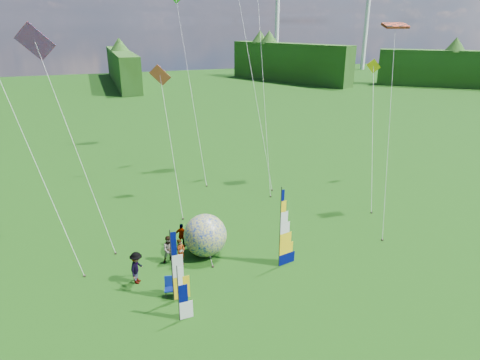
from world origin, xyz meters
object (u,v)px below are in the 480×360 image
object	(u,v)px
spectator_a	(181,252)
camp_chair	(170,288)
feather_banner_main	(280,229)
bol_inflatable	(205,235)
spectator_d	(182,236)
side_banner_left	(172,267)
kite_whale	(251,57)
spectator_b	(169,249)
spectator_c	(137,268)
side_banner_far	(178,295)

from	to	relation	value
spectator_a	camp_chair	xyz separation A→B (m)	(-1.18, -2.82, -0.32)
feather_banner_main	camp_chair	world-z (taller)	feather_banner_main
bol_inflatable	spectator_d	distance (m)	1.86
side_banner_left	spectator_d	bearing A→B (deg)	72.59
kite_whale	spectator_d	bearing A→B (deg)	-120.42
kite_whale	side_banner_left	bearing A→B (deg)	-115.28
side_banner_left	kite_whale	xyz separation A→B (m)	(10.92, 17.79, 8.57)
side_banner_left	spectator_b	distance (m)	3.98
spectator_d	kite_whale	size ratio (longest dim) A/B	0.08
spectator_c	camp_chair	world-z (taller)	spectator_c
bol_inflatable	spectator_b	xyz separation A→B (m)	(-2.25, -0.13, -0.46)
feather_banner_main	spectator_b	xyz separation A→B (m)	(-5.93, 2.64, -1.57)
feather_banner_main	spectator_c	xyz separation A→B (m)	(-8.00, 1.10, -1.49)
camp_chair	kite_whale	bearing A→B (deg)	70.89
side_banner_far	spectator_c	bearing A→B (deg)	107.27
kite_whale	camp_chair	bearing A→B (deg)	-116.07
spectator_a	spectator_d	world-z (taller)	spectator_a
spectator_b	spectator_c	xyz separation A→B (m)	(-2.07, -1.54, 0.08)
side_banner_far	spectator_d	bearing A→B (deg)	72.81
spectator_a	spectator_d	size ratio (longest dim) A/B	1.05
bol_inflatable	side_banner_far	bearing A→B (deg)	-116.78
bol_inflatable	spectator_a	distance (m)	1.89
bol_inflatable	camp_chair	distance (m)	4.63
spectator_d	spectator_a	bearing A→B (deg)	104.50
spectator_d	kite_whale	distance (m)	18.36
feather_banner_main	kite_whale	distance (m)	19.05
spectator_d	kite_whale	bearing A→B (deg)	-97.84
side_banner_far	spectator_a	world-z (taller)	side_banner_far
side_banner_far	side_banner_left	bearing A→B (deg)	84.58
spectator_a	side_banner_far	bearing A→B (deg)	-144.26
feather_banner_main	bol_inflatable	distance (m)	4.74
side_banner_left	spectator_a	world-z (taller)	side_banner_left
feather_banner_main	spectator_d	world-z (taller)	feather_banner_main
bol_inflatable	spectator_a	world-z (taller)	bol_inflatable
spectator_b	kite_whale	distance (m)	19.95
side_banner_left	camp_chair	bearing A→B (deg)	104.89
feather_banner_main	side_banner_far	distance (m)	7.14
side_banner_far	camp_chair	world-z (taller)	side_banner_far
side_banner_left	spectator_c	distance (m)	2.91
spectator_d	side_banner_left	bearing A→B (deg)	101.89
side_banner_far	spectator_a	size ratio (longest dim) A/B	1.71
side_banner_left	bol_inflatable	xyz separation A→B (m)	(2.77, 3.92, -0.64)
feather_banner_main	side_banner_far	world-z (taller)	feather_banner_main
feather_banner_main	spectator_b	world-z (taller)	feather_banner_main
spectator_d	kite_whale	xyz separation A→B (m)	(9.31, 12.50, 9.72)
spectator_a	camp_chair	bearing A→B (deg)	-153.92
feather_banner_main	spectator_b	size ratio (longest dim) A/B	2.84
spectator_b	camp_chair	xyz separation A→B (m)	(-0.62, -3.41, -0.32)
side_banner_left	camp_chair	size ratio (longest dim) A/B	3.67
feather_banner_main	spectator_d	bearing A→B (deg)	127.02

